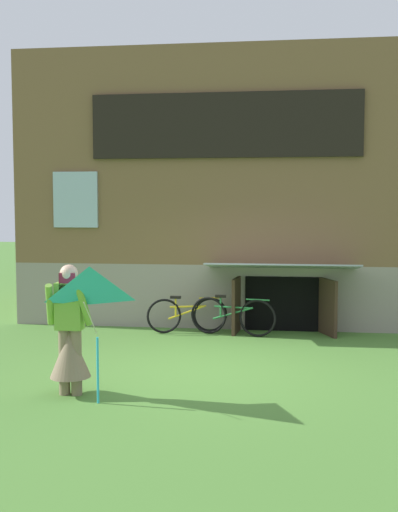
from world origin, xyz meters
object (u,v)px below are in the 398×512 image
object	(u,v)px
bicycle_green	(233,316)
person	(70,340)
kite	(90,299)
bicycle_yellow	(187,315)

from	to	relation	value
bicycle_green	person	bearing A→B (deg)	-102.78
person	kite	world-z (taller)	person
kite	bicycle_yellow	xyz separation A→B (m)	(0.47, 4.63, -0.98)
kite	bicycle_yellow	bearing A→B (deg)	84.20
person	bicycle_green	distance (m)	4.38
bicycle_green	bicycle_yellow	bearing A→B (deg)	-177.78
person	bicycle_green	size ratio (longest dim) A/B	1.04
bicycle_green	bicycle_yellow	xyz separation A→B (m)	(-0.88, 0.14, -0.02)
person	bicycle_yellow	bearing A→B (deg)	82.46
person	bicycle_green	world-z (taller)	person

